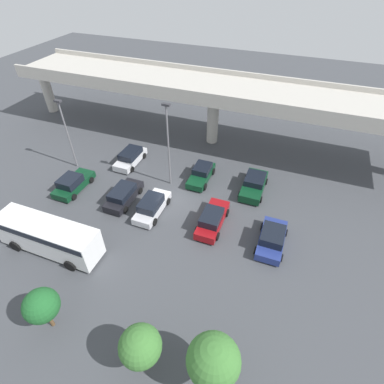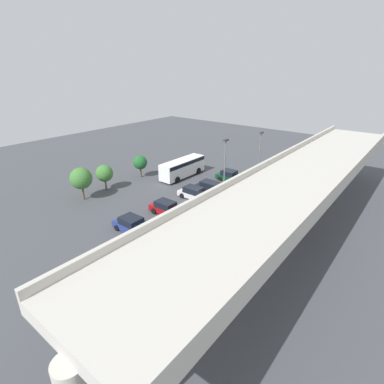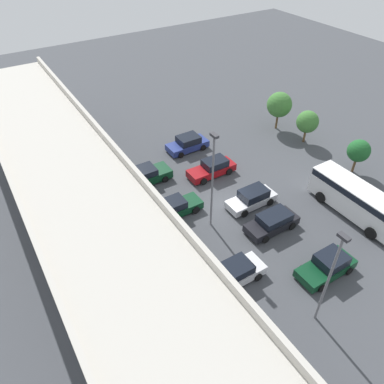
# 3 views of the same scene
# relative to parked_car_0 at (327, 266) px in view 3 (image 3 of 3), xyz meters

# --- Properties ---
(ground_plane) EXTENTS (103.77, 103.77, 0.00)m
(ground_plane) POSITION_rel_parked_car_0_xyz_m (9.98, 1.89, -0.71)
(ground_plane) COLOR #424449
(highway_overpass) EXTENTS (49.75, 7.51, 7.54)m
(highway_overpass) POSITION_rel_parked_car_0_xyz_m (9.98, 13.75, 5.56)
(highway_overpass) COLOR #BCB7AD
(highway_overpass) RESTS_ON ground_plane
(parked_car_0) EXTENTS (2.18, 4.52, 1.58)m
(parked_car_0) POSITION_rel_parked_car_0_xyz_m (0.00, 0.00, 0.00)
(parked_car_0) COLOR #0C381E
(parked_car_0) RESTS_ON ground_plane
(parked_car_1) EXTENTS (2.09, 4.50, 1.48)m
(parked_car_1) POSITION_rel_parked_car_0_xyz_m (3.00, 6.09, -0.00)
(parked_car_1) COLOR silver
(parked_car_1) RESTS_ON ground_plane
(parked_car_2) EXTENTS (2.09, 4.57, 1.48)m
(parked_car_2) POSITION_rel_parked_car_0_xyz_m (5.55, 0.29, -0.00)
(parked_car_2) COLOR black
(parked_car_2) RESTS_ON ground_plane
(parked_car_3) EXTENTS (2.03, 4.59, 1.58)m
(parked_car_3) POSITION_rel_parked_car_0_xyz_m (8.78, -0.19, 0.03)
(parked_car_3) COLOR silver
(parked_car_3) RESTS_ON ground_plane
(parked_car_4) EXTENTS (2.00, 4.41, 1.49)m
(parked_car_4) POSITION_rel_parked_car_0_xyz_m (11.32, 6.05, -0.02)
(parked_car_4) COLOR #0C381E
(parked_car_4) RESTS_ON ground_plane
(parked_car_5) EXTENTS (2.03, 4.79, 1.60)m
(parked_car_5) POSITION_rel_parked_car_0_xyz_m (14.38, 0.18, 0.03)
(parked_car_5) COLOR maroon
(parked_car_5) RESTS_ON ground_plane
(parked_car_6) EXTENTS (2.25, 4.75, 1.55)m
(parked_car_6) POSITION_rel_parked_car_0_xyz_m (16.75, 6.21, 0.01)
(parked_car_6) COLOR #0C381E
(parked_car_6) RESTS_ON ground_plane
(parked_car_7) EXTENTS (2.20, 4.42, 1.57)m
(parked_car_7) POSITION_rel_parked_car_0_xyz_m (19.54, -0.16, 0.01)
(parked_car_7) COLOR navy
(parked_car_7) RESTS_ON ground_plane
(shuttle_bus) EXTENTS (8.50, 2.59, 2.77)m
(shuttle_bus) POSITION_rel_parked_car_0_xyz_m (3.23, -6.83, 0.95)
(shuttle_bus) COLOR white
(shuttle_bus) RESTS_ON ground_plane
(lamp_post_near_aisle) EXTENTS (0.70, 0.35, 7.56)m
(lamp_post_near_aisle) POSITION_rel_parked_car_0_xyz_m (-2.26, 3.42, 3.75)
(lamp_post_near_aisle) COLOR slate
(lamp_post_near_aisle) RESTS_ON ground_plane
(lamp_post_mid_lot) EXTENTS (0.70, 0.35, 8.58)m
(lamp_post_mid_lot) POSITION_rel_parked_car_0_xyz_m (8.61, 4.27, 4.28)
(lamp_post_mid_lot) COLOR slate
(lamp_post_mid_lot) RESTS_ON ground_plane
(tree_front_left) EXTENTS (2.17, 2.17, 3.49)m
(tree_front_left) POSITION_rel_parked_car_0_xyz_m (7.45, -11.91, 1.68)
(tree_front_left) COLOR brown
(tree_front_left) RESTS_ON ground_plane
(tree_front_right) EXTENTS (2.38, 2.38, 3.65)m
(tree_front_right) POSITION_rel_parked_car_0_xyz_m (14.13, -11.90, 1.73)
(tree_front_right) COLOR brown
(tree_front_right) RESTS_ON ground_plane
(tree_front_far_right) EXTENTS (2.82, 2.82, 4.37)m
(tree_front_far_right) POSITION_rel_parked_car_0_xyz_m (18.06, -11.37, 2.24)
(tree_front_far_right) COLOR brown
(tree_front_far_right) RESTS_ON ground_plane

